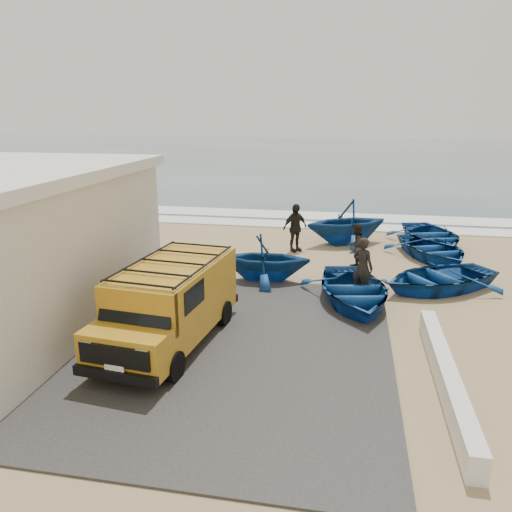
{
  "coord_description": "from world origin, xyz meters",
  "views": [
    {
      "loc": [
        2.79,
        -13.05,
        5.72
      ],
      "look_at": [
        -0.08,
        2.06,
        1.2
      ],
      "focal_mm": 35.0,
      "sensor_mm": 36.0,
      "label": 1
    }
  ],
  "objects_px": {
    "parapet": "(446,376)",
    "boat_far_left": "(347,222)",
    "boat_mid_right": "(432,249)",
    "fisherman_front": "(363,267)",
    "fisherman_middle": "(356,244)",
    "boat_mid_left": "(265,258)",
    "van": "(170,301)",
    "fisherman_back": "(295,228)",
    "boat_near_right": "(438,277)",
    "boat_near_left": "(353,290)",
    "boat_far_right": "(431,235)"
  },
  "relations": [
    {
      "from": "parapet",
      "to": "boat_far_left",
      "type": "distance_m",
      "value": 12.02
    },
    {
      "from": "boat_mid_right",
      "to": "fisherman_front",
      "type": "distance_m",
      "value": 5.57
    },
    {
      "from": "fisherman_middle",
      "to": "boat_mid_left",
      "type": "bearing_deg",
      "value": -15.17
    },
    {
      "from": "fisherman_middle",
      "to": "van",
      "type": "bearing_deg",
      "value": 5.67
    },
    {
      "from": "parapet",
      "to": "fisherman_back",
      "type": "relative_size",
      "value": 2.98
    },
    {
      "from": "boat_near_right",
      "to": "fisherman_front",
      "type": "distance_m",
      "value": 2.76
    },
    {
      "from": "boat_mid_left",
      "to": "boat_mid_right",
      "type": "relative_size",
      "value": 0.76
    },
    {
      "from": "fisherman_middle",
      "to": "fisherman_back",
      "type": "height_order",
      "value": "fisherman_back"
    },
    {
      "from": "boat_far_left",
      "to": "boat_mid_right",
      "type": "bearing_deg",
      "value": 33.51
    },
    {
      "from": "boat_near_left",
      "to": "fisherman_front",
      "type": "height_order",
      "value": "fisherman_front"
    },
    {
      "from": "fisherman_back",
      "to": "boat_near_right",
      "type": "bearing_deg",
      "value": -79.56
    },
    {
      "from": "boat_mid_right",
      "to": "boat_mid_left",
      "type": "bearing_deg",
      "value": -168.92
    },
    {
      "from": "fisherman_front",
      "to": "fisherman_back",
      "type": "relative_size",
      "value": 0.96
    },
    {
      "from": "van",
      "to": "boat_mid_left",
      "type": "bearing_deg",
      "value": 80.13
    },
    {
      "from": "van",
      "to": "boat_far_left",
      "type": "distance_m",
      "value": 11.59
    },
    {
      "from": "boat_near_right",
      "to": "boat_mid_right",
      "type": "distance_m",
      "value": 3.71
    },
    {
      "from": "van",
      "to": "boat_far_left",
      "type": "xyz_separation_m",
      "value": [
        4.18,
        10.81,
        -0.14
      ]
    },
    {
      "from": "boat_far_left",
      "to": "fisherman_middle",
      "type": "height_order",
      "value": "boat_far_left"
    },
    {
      "from": "boat_near_left",
      "to": "van",
      "type": "bearing_deg",
      "value": -152.39
    },
    {
      "from": "fisherman_middle",
      "to": "fisherman_back",
      "type": "bearing_deg",
      "value": -84.74
    },
    {
      "from": "parapet",
      "to": "boat_mid_right",
      "type": "relative_size",
      "value": 1.47
    },
    {
      "from": "parapet",
      "to": "fisherman_back",
      "type": "bearing_deg",
      "value": 113.46
    },
    {
      "from": "boat_near_right",
      "to": "parapet",
      "type": "bearing_deg",
      "value": -40.73
    },
    {
      "from": "boat_near_left",
      "to": "boat_mid_right",
      "type": "bearing_deg",
      "value": 49.5
    },
    {
      "from": "fisherman_front",
      "to": "fisherman_back",
      "type": "bearing_deg",
      "value": -28.16
    },
    {
      "from": "van",
      "to": "boat_far_right",
      "type": "xyz_separation_m",
      "value": [
        7.84,
        11.17,
        -0.69
      ]
    },
    {
      "from": "parapet",
      "to": "boat_far_left",
      "type": "relative_size",
      "value": 1.6
    },
    {
      "from": "van",
      "to": "fisherman_front",
      "type": "xyz_separation_m",
      "value": [
        4.77,
        4.28,
        -0.17
      ]
    },
    {
      "from": "boat_near_right",
      "to": "fisherman_front",
      "type": "xyz_separation_m",
      "value": [
        -2.48,
        -1.08,
        0.54
      ]
    },
    {
      "from": "parapet",
      "to": "boat_near_left",
      "type": "xyz_separation_m",
      "value": [
        -1.97,
        4.56,
        0.16
      ]
    },
    {
      "from": "fisherman_front",
      "to": "boat_near_right",
      "type": "bearing_deg",
      "value": -123.54
    },
    {
      "from": "boat_near_left",
      "to": "boat_mid_right",
      "type": "xyz_separation_m",
      "value": [
        3.08,
        5.45,
        -0.01
      ]
    },
    {
      "from": "boat_mid_right",
      "to": "boat_far_right",
      "type": "height_order",
      "value": "boat_far_right"
    },
    {
      "from": "van",
      "to": "fisherman_back",
      "type": "bearing_deg",
      "value": 83.3
    },
    {
      "from": "parapet",
      "to": "boat_mid_right",
      "type": "height_order",
      "value": "boat_mid_right"
    },
    {
      "from": "boat_mid_right",
      "to": "fisherman_front",
      "type": "xyz_separation_m",
      "value": [
        -2.82,
        -4.77,
        0.54
      ]
    },
    {
      "from": "van",
      "to": "boat_far_right",
      "type": "distance_m",
      "value": 13.67
    },
    {
      "from": "fisherman_front",
      "to": "fisherman_middle",
      "type": "distance_m",
      "value": 3.37
    },
    {
      "from": "boat_far_right",
      "to": "fisherman_front",
      "type": "height_order",
      "value": "fisherman_front"
    },
    {
      "from": "boat_near_left",
      "to": "parapet",
      "type": "bearing_deg",
      "value": -77.66
    },
    {
      "from": "fisherman_middle",
      "to": "fisherman_front",
      "type": "bearing_deg",
      "value": 39.96
    },
    {
      "from": "van",
      "to": "boat_near_left",
      "type": "bearing_deg",
      "value": 44.75
    },
    {
      "from": "fisherman_middle",
      "to": "boat_far_right",
      "type": "bearing_deg",
      "value": 173.91
    },
    {
      "from": "fisherman_front",
      "to": "fisherman_middle",
      "type": "relative_size",
      "value": 1.19
    },
    {
      "from": "parapet",
      "to": "boat_near_right",
      "type": "height_order",
      "value": "boat_near_right"
    },
    {
      "from": "van",
      "to": "boat_mid_right",
      "type": "relative_size",
      "value": 1.25
    },
    {
      "from": "boat_near_left",
      "to": "boat_mid_right",
      "type": "height_order",
      "value": "boat_near_left"
    },
    {
      "from": "boat_far_right",
      "to": "parapet",
      "type": "bearing_deg",
      "value": -110.59
    },
    {
      "from": "boat_far_right",
      "to": "fisherman_back",
      "type": "bearing_deg",
      "value": -174.8
    },
    {
      "from": "fisherman_middle",
      "to": "boat_near_left",
      "type": "bearing_deg",
      "value": 35.67
    }
  ]
}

